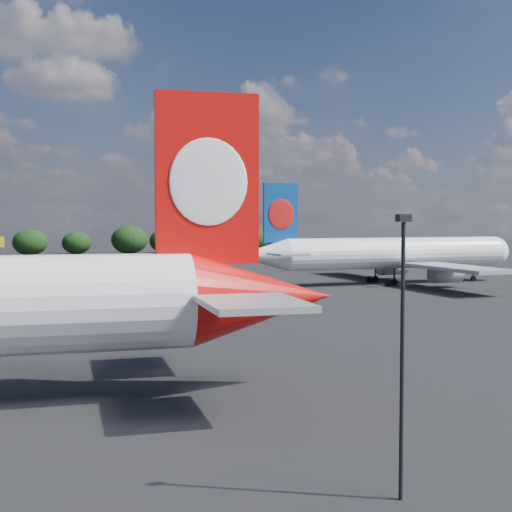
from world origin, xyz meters
name	(u,v)px	position (x,y,z in m)	size (l,w,h in m)	color
china_southern_airliner	(386,254)	(62.39, 62.36, 4.89)	(49.25, 46.87, 16.06)	white
apron_lamp_post	(402,341)	(11.08, -11.86, 6.05)	(0.55, 0.30, 10.80)	black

